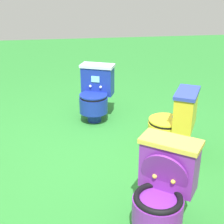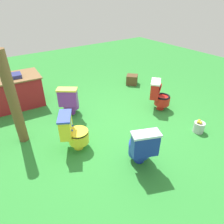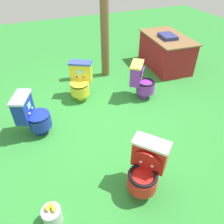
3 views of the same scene
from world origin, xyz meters
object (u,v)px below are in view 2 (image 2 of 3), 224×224
(wooden_post, at_px, (13,100))
(lemon_bucket, at_px, (199,127))
(toilet_yellow, at_px, (73,132))
(toilet_purple, at_px, (70,101))
(small_crate, at_px, (132,80))
(vendor_table, at_px, (11,92))
(toilet_blue, at_px, (142,147))
(toilet_red, at_px, (159,95))

(wooden_post, xyz_separation_m, lemon_bucket, (3.05, -1.82, -0.77))
(toilet_yellow, distance_m, toilet_purple, 1.20)
(small_crate, bearing_deg, wooden_post, -165.78)
(small_crate, bearing_deg, vendor_table, 169.14)
(vendor_table, relative_size, wooden_post, 0.86)
(toilet_yellow, distance_m, vendor_table, 2.40)
(toilet_purple, distance_m, vendor_table, 1.58)
(toilet_blue, distance_m, wooden_post, 2.37)
(toilet_red, height_order, vendor_table, vendor_table)
(toilet_purple, xyz_separation_m, toilet_red, (1.89, -0.97, 0.00))
(toilet_purple, bearing_deg, toilet_blue, -45.57)
(lemon_bucket, bearing_deg, toilet_purple, 131.55)
(lemon_bucket, bearing_deg, toilet_blue, 179.28)
(toilet_red, bearing_deg, toilet_blue, -5.13)
(toilet_red, distance_m, vendor_table, 3.62)
(toilet_yellow, distance_m, toilet_red, 2.34)
(toilet_purple, bearing_deg, toilet_red, 9.36)
(vendor_table, bearing_deg, toilet_purple, -50.74)
(toilet_red, xyz_separation_m, wooden_post, (-3.05, 0.65, 0.51))
(toilet_red, xyz_separation_m, small_crate, (0.46, 1.54, -0.23))
(toilet_red, xyz_separation_m, lemon_bucket, (-0.00, -1.17, -0.26))
(toilet_blue, relative_size, wooden_post, 0.41)
(toilet_yellow, height_order, vendor_table, vendor_table)
(vendor_table, relative_size, small_crate, 4.64)
(vendor_table, height_order, lemon_bucket, vendor_table)
(toilet_purple, height_order, vendor_table, vendor_table)
(toilet_yellow, xyz_separation_m, toilet_blue, (0.74, -1.00, 0.00))
(toilet_purple, xyz_separation_m, lemon_bucket, (1.89, -2.13, -0.26))
(vendor_table, xyz_separation_m, small_crate, (3.35, -0.64, -0.25))
(toilet_purple, bearing_deg, lemon_bucket, -12.03)
(toilet_blue, bearing_deg, toilet_red, 58.19)
(toilet_blue, bearing_deg, small_crate, 75.06)
(wooden_post, distance_m, small_crate, 3.70)
(toilet_purple, bearing_deg, small_crate, 50.21)
(toilet_yellow, xyz_separation_m, vendor_table, (-0.55, 2.33, 0.02))
(toilet_blue, bearing_deg, toilet_yellow, 149.01)
(wooden_post, bearing_deg, vendor_table, 83.92)
(toilet_yellow, height_order, toilet_blue, same)
(vendor_table, height_order, wooden_post, wooden_post)
(small_crate, relative_size, lemon_bucket, 1.19)
(toilet_purple, distance_m, toilet_blue, 2.13)
(toilet_red, height_order, small_crate, toilet_red)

